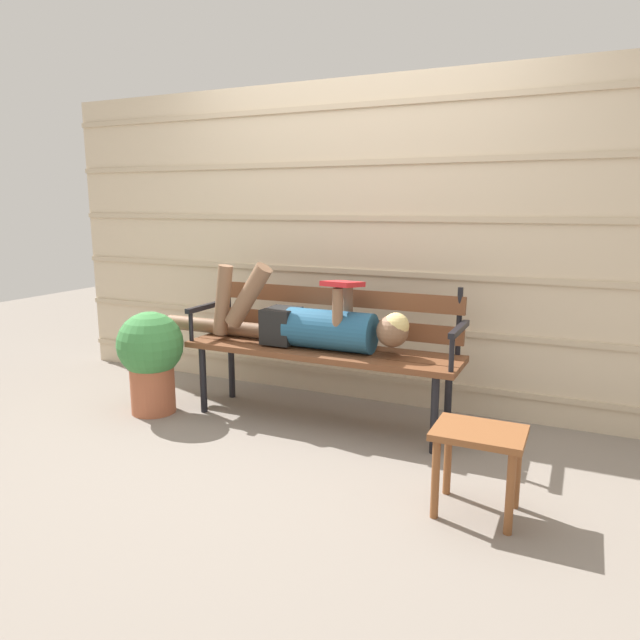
% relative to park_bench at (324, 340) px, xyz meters
% --- Properties ---
extents(ground_plane, '(12.00, 12.00, 0.00)m').
position_rel_park_bench_xyz_m(ground_plane, '(0.00, -0.26, -0.52)').
color(ground_plane, gray).
extents(house_siding, '(4.77, 0.08, 2.17)m').
position_rel_park_bench_xyz_m(house_siding, '(0.00, 0.49, 0.57)').
color(house_siding, beige).
rests_on(house_siding, ground).
extents(park_bench, '(1.75, 0.45, 0.88)m').
position_rel_park_bench_xyz_m(park_bench, '(0.00, 0.00, 0.00)').
color(park_bench, brown).
rests_on(park_bench, ground).
extents(reclining_person, '(1.77, 0.27, 0.53)m').
position_rel_park_bench_xyz_m(reclining_person, '(-0.09, -0.07, 0.11)').
color(reclining_person, '#23567A').
extents(footstool, '(0.39, 0.30, 0.39)m').
position_rel_park_bench_xyz_m(footstool, '(1.10, -0.78, -0.21)').
color(footstool, brown).
rests_on(footstool, ground).
extents(potted_plant, '(0.43, 0.43, 0.68)m').
position_rel_park_bench_xyz_m(potted_plant, '(-1.08, -0.38, -0.13)').
color(potted_plant, '#AD5B3D').
rests_on(potted_plant, ground).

